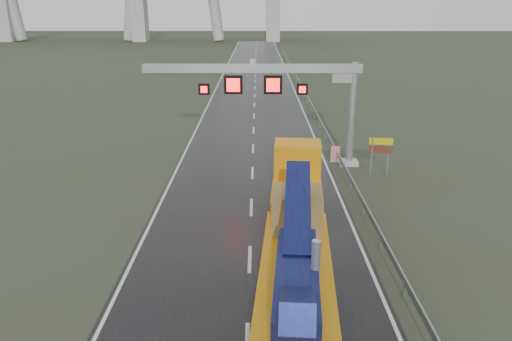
{
  "coord_description": "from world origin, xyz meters",
  "views": [
    {
      "loc": [
        0.34,
        -16.02,
        10.96
      ],
      "look_at": [
        0.27,
        7.07,
        3.2
      ],
      "focal_mm": 35.0,
      "sensor_mm": 36.0,
      "label": 1
    }
  ],
  "objects_px": {
    "heavy_haul_truck": "(297,229)",
    "sign_gantry": "(283,86)",
    "exit_sign_pair": "(380,149)",
    "striped_barrier": "(335,154)"
  },
  "relations": [
    {
      "from": "heavy_haul_truck",
      "to": "sign_gantry",
      "type": "bearing_deg",
      "value": 94.17
    },
    {
      "from": "heavy_haul_truck",
      "to": "exit_sign_pair",
      "type": "distance_m",
      "value": 13.71
    },
    {
      "from": "exit_sign_pair",
      "to": "heavy_haul_truck",
      "type": "bearing_deg",
      "value": -109.83
    },
    {
      "from": "sign_gantry",
      "to": "heavy_haul_truck",
      "type": "distance_m",
      "value": 15.02
    },
    {
      "from": "heavy_haul_truck",
      "to": "exit_sign_pair",
      "type": "bearing_deg",
      "value": 66.5
    },
    {
      "from": "exit_sign_pair",
      "to": "striped_barrier",
      "type": "relative_size",
      "value": 2.36
    },
    {
      "from": "striped_barrier",
      "to": "sign_gantry",
      "type": "bearing_deg",
      "value": -160.38
    },
    {
      "from": "sign_gantry",
      "to": "heavy_haul_truck",
      "type": "height_order",
      "value": "sign_gantry"
    },
    {
      "from": "heavy_haul_truck",
      "to": "striped_barrier",
      "type": "xyz_separation_m",
      "value": [
        3.97,
        15.18,
        -1.19
      ]
    },
    {
      "from": "striped_barrier",
      "to": "heavy_haul_truck",
      "type": "bearing_deg",
      "value": -94.73
    }
  ]
}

